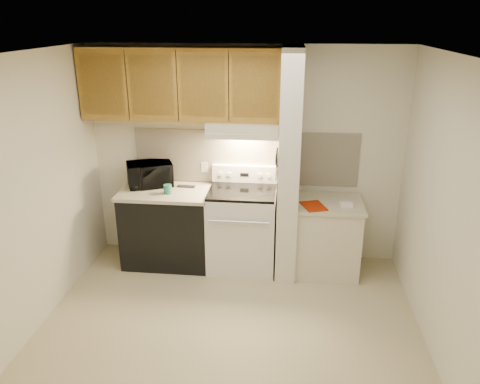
# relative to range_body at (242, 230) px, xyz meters

# --- Properties ---
(floor) EXTENTS (3.60, 3.60, 0.00)m
(floor) POSITION_rel_range_body_xyz_m (0.00, -1.16, -0.46)
(floor) COLOR tan
(floor) RESTS_ON ground
(ceiling) EXTENTS (3.60, 3.60, 0.00)m
(ceiling) POSITION_rel_range_body_xyz_m (0.00, -1.16, 2.04)
(ceiling) COLOR white
(ceiling) RESTS_ON wall_back
(wall_back) EXTENTS (3.60, 2.50, 0.02)m
(wall_back) POSITION_rel_range_body_xyz_m (0.00, 0.34, 0.79)
(wall_back) COLOR beige
(wall_back) RESTS_ON floor
(wall_left) EXTENTS (0.02, 3.00, 2.50)m
(wall_left) POSITION_rel_range_body_xyz_m (-1.80, -1.16, 0.79)
(wall_left) COLOR beige
(wall_left) RESTS_ON floor
(wall_right) EXTENTS (0.02, 3.00, 2.50)m
(wall_right) POSITION_rel_range_body_xyz_m (1.80, -1.16, 0.79)
(wall_right) COLOR beige
(wall_right) RESTS_ON floor
(backsplash) EXTENTS (2.60, 0.02, 0.63)m
(backsplash) POSITION_rel_range_body_xyz_m (0.00, 0.33, 0.78)
(backsplash) COLOR #FDEFCE
(backsplash) RESTS_ON wall_back
(range_body) EXTENTS (0.76, 0.65, 0.92)m
(range_body) POSITION_rel_range_body_xyz_m (0.00, 0.00, 0.00)
(range_body) COLOR silver
(range_body) RESTS_ON floor
(oven_window) EXTENTS (0.50, 0.01, 0.30)m
(oven_window) POSITION_rel_range_body_xyz_m (0.00, -0.32, 0.04)
(oven_window) COLOR black
(oven_window) RESTS_ON range_body
(oven_handle) EXTENTS (0.65, 0.02, 0.02)m
(oven_handle) POSITION_rel_range_body_xyz_m (0.00, -0.35, 0.26)
(oven_handle) COLOR silver
(oven_handle) RESTS_ON range_body
(cooktop) EXTENTS (0.74, 0.64, 0.03)m
(cooktop) POSITION_rel_range_body_xyz_m (0.00, 0.00, 0.48)
(cooktop) COLOR black
(cooktop) RESTS_ON range_body
(range_backguard) EXTENTS (0.76, 0.08, 0.20)m
(range_backguard) POSITION_rel_range_body_xyz_m (0.00, 0.28, 0.59)
(range_backguard) COLOR silver
(range_backguard) RESTS_ON range_body
(range_display) EXTENTS (0.10, 0.01, 0.04)m
(range_display) POSITION_rel_range_body_xyz_m (0.00, 0.24, 0.59)
(range_display) COLOR black
(range_display) RESTS_ON range_backguard
(range_knob_left_outer) EXTENTS (0.05, 0.02, 0.05)m
(range_knob_left_outer) POSITION_rel_range_body_xyz_m (-0.28, 0.24, 0.59)
(range_knob_left_outer) COLOR silver
(range_knob_left_outer) RESTS_ON range_backguard
(range_knob_left_inner) EXTENTS (0.05, 0.02, 0.05)m
(range_knob_left_inner) POSITION_rel_range_body_xyz_m (-0.18, 0.24, 0.59)
(range_knob_left_inner) COLOR silver
(range_knob_left_inner) RESTS_ON range_backguard
(range_knob_right_inner) EXTENTS (0.05, 0.02, 0.05)m
(range_knob_right_inner) POSITION_rel_range_body_xyz_m (0.18, 0.24, 0.59)
(range_knob_right_inner) COLOR silver
(range_knob_right_inner) RESTS_ON range_backguard
(range_knob_right_outer) EXTENTS (0.05, 0.02, 0.05)m
(range_knob_right_outer) POSITION_rel_range_body_xyz_m (0.28, 0.24, 0.59)
(range_knob_right_outer) COLOR silver
(range_knob_right_outer) RESTS_ON range_backguard
(dishwasher_front) EXTENTS (1.00, 0.63, 0.87)m
(dishwasher_front) POSITION_rel_range_body_xyz_m (-0.88, 0.01, -0.03)
(dishwasher_front) COLOR black
(dishwasher_front) RESTS_ON floor
(left_countertop) EXTENTS (1.04, 0.67, 0.04)m
(left_countertop) POSITION_rel_range_body_xyz_m (-0.88, 0.01, 0.43)
(left_countertop) COLOR beige
(left_countertop) RESTS_ON dishwasher_front
(spoon_rest) EXTENTS (0.21, 0.08, 0.01)m
(spoon_rest) POSITION_rel_range_body_xyz_m (-0.67, 0.14, 0.46)
(spoon_rest) COLOR black
(spoon_rest) RESTS_ON left_countertop
(teal_jar) EXTENTS (0.12, 0.12, 0.10)m
(teal_jar) POSITION_rel_range_body_xyz_m (-0.83, -0.09, 0.50)
(teal_jar) COLOR #276E61
(teal_jar) RESTS_ON left_countertop
(outlet) EXTENTS (0.08, 0.01, 0.12)m
(outlet) POSITION_rel_range_body_xyz_m (-0.48, 0.32, 0.64)
(outlet) COLOR beige
(outlet) RESTS_ON backsplash
(microwave) EXTENTS (0.60, 0.51, 0.28)m
(microwave) POSITION_rel_range_body_xyz_m (-1.10, 0.15, 0.59)
(microwave) COLOR black
(microwave) RESTS_ON left_countertop
(partition_pillar) EXTENTS (0.22, 0.70, 2.50)m
(partition_pillar) POSITION_rel_range_body_xyz_m (0.51, -0.01, 0.79)
(partition_pillar) COLOR beige
(partition_pillar) RESTS_ON floor
(pillar_trim) EXTENTS (0.01, 0.70, 0.04)m
(pillar_trim) POSITION_rel_range_body_xyz_m (0.39, -0.01, 0.84)
(pillar_trim) COLOR olive
(pillar_trim) RESTS_ON partition_pillar
(knife_strip) EXTENTS (0.02, 0.42, 0.04)m
(knife_strip) POSITION_rel_range_body_xyz_m (0.39, -0.06, 0.86)
(knife_strip) COLOR black
(knife_strip) RESTS_ON partition_pillar
(knife_blade_a) EXTENTS (0.01, 0.03, 0.16)m
(knife_blade_a) POSITION_rel_range_body_xyz_m (0.38, -0.21, 0.76)
(knife_blade_a) COLOR silver
(knife_blade_a) RESTS_ON knife_strip
(knife_handle_a) EXTENTS (0.02, 0.02, 0.10)m
(knife_handle_a) POSITION_rel_range_body_xyz_m (0.38, -0.21, 0.91)
(knife_handle_a) COLOR black
(knife_handle_a) RESTS_ON knife_strip
(knife_blade_b) EXTENTS (0.01, 0.04, 0.18)m
(knife_blade_b) POSITION_rel_range_body_xyz_m (0.38, -0.14, 0.75)
(knife_blade_b) COLOR silver
(knife_blade_b) RESTS_ON knife_strip
(knife_handle_b) EXTENTS (0.02, 0.02, 0.10)m
(knife_handle_b) POSITION_rel_range_body_xyz_m (0.38, -0.12, 0.91)
(knife_handle_b) COLOR black
(knife_handle_b) RESTS_ON knife_strip
(knife_blade_c) EXTENTS (0.01, 0.04, 0.20)m
(knife_blade_c) POSITION_rel_range_body_xyz_m (0.38, -0.05, 0.74)
(knife_blade_c) COLOR silver
(knife_blade_c) RESTS_ON knife_strip
(knife_handle_c) EXTENTS (0.02, 0.02, 0.10)m
(knife_handle_c) POSITION_rel_range_body_xyz_m (0.38, -0.06, 0.91)
(knife_handle_c) COLOR black
(knife_handle_c) RESTS_ON knife_strip
(knife_blade_d) EXTENTS (0.01, 0.04, 0.16)m
(knife_blade_d) POSITION_rel_range_body_xyz_m (0.38, 0.02, 0.76)
(knife_blade_d) COLOR silver
(knife_blade_d) RESTS_ON knife_strip
(knife_handle_d) EXTENTS (0.02, 0.02, 0.10)m
(knife_handle_d) POSITION_rel_range_body_xyz_m (0.38, 0.01, 0.91)
(knife_handle_d) COLOR black
(knife_handle_d) RESTS_ON knife_strip
(knife_blade_e) EXTENTS (0.01, 0.04, 0.18)m
(knife_blade_e) POSITION_rel_range_body_xyz_m (0.38, 0.10, 0.75)
(knife_blade_e) COLOR silver
(knife_blade_e) RESTS_ON knife_strip
(knife_handle_e) EXTENTS (0.02, 0.02, 0.10)m
(knife_handle_e) POSITION_rel_range_body_xyz_m (0.38, 0.12, 0.91)
(knife_handle_e) COLOR black
(knife_handle_e) RESTS_ON knife_strip
(oven_mitt) EXTENTS (0.03, 0.10, 0.23)m
(oven_mitt) POSITION_rel_range_body_xyz_m (0.38, 0.17, 0.69)
(oven_mitt) COLOR slate
(oven_mitt) RESTS_ON partition_pillar
(right_cab_base) EXTENTS (0.70, 0.60, 0.81)m
(right_cab_base) POSITION_rel_range_body_xyz_m (0.97, -0.01, -0.06)
(right_cab_base) COLOR beige
(right_cab_base) RESTS_ON floor
(right_countertop) EXTENTS (0.74, 0.64, 0.04)m
(right_countertop) POSITION_rel_range_body_xyz_m (0.97, -0.01, 0.37)
(right_countertop) COLOR beige
(right_countertop) RESTS_ON right_cab_base
(red_folder) EXTENTS (0.31, 0.36, 0.01)m
(red_folder) POSITION_rel_range_body_xyz_m (0.79, -0.16, 0.40)
(red_folder) COLOR #9A2002
(red_folder) RESTS_ON right_countertop
(white_box) EXTENTS (0.14, 0.10, 0.04)m
(white_box) POSITION_rel_range_body_xyz_m (1.14, -0.11, 0.41)
(white_box) COLOR white
(white_box) RESTS_ON right_countertop
(range_hood) EXTENTS (0.78, 0.44, 0.15)m
(range_hood) POSITION_rel_range_body_xyz_m (0.00, 0.12, 1.17)
(range_hood) COLOR beige
(range_hood) RESTS_ON upper_cabinets
(hood_lip) EXTENTS (0.78, 0.04, 0.06)m
(hood_lip) POSITION_rel_range_body_xyz_m (0.00, -0.08, 1.12)
(hood_lip) COLOR beige
(hood_lip) RESTS_ON range_hood
(upper_cabinets) EXTENTS (2.18, 0.33, 0.77)m
(upper_cabinets) POSITION_rel_range_body_xyz_m (-0.69, 0.17, 1.62)
(upper_cabinets) COLOR olive
(upper_cabinets) RESTS_ON wall_back
(cab_door_a) EXTENTS (0.46, 0.01, 0.63)m
(cab_door_a) POSITION_rel_range_body_xyz_m (-1.51, 0.01, 1.62)
(cab_door_a) COLOR olive
(cab_door_a) RESTS_ON upper_cabinets
(cab_gap_a) EXTENTS (0.01, 0.01, 0.73)m
(cab_gap_a) POSITION_rel_range_body_xyz_m (-1.23, 0.01, 1.62)
(cab_gap_a) COLOR black
(cab_gap_a) RESTS_ON upper_cabinets
(cab_door_b) EXTENTS (0.46, 0.01, 0.63)m
(cab_door_b) POSITION_rel_range_body_xyz_m (-0.96, 0.01, 1.62)
(cab_door_b) COLOR olive
(cab_door_b) RESTS_ON upper_cabinets
(cab_gap_b) EXTENTS (0.01, 0.01, 0.73)m
(cab_gap_b) POSITION_rel_range_body_xyz_m (-0.69, 0.01, 1.62)
(cab_gap_b) COLOR black
(cab_gap_b) RESTS_ON upper_cabinets
(cab_door_c) EXTENTS (0.46, 0.01, 0.63)m
(cab_door_c) POSITION_rel_range_body_xyz_m (-0.42, 0.01, 1.62)
(cab_door_c) COLOR olive
(cab_door_c) RESTS_ON upper_cabinets
(cab_gap_c) EXTENTS (0.01, 0.01, 0.73)m
(cab_gap_c) POSITION_rel_range_body_xyz_m (-0.14, 0.01, 1.62)
(cab_gap_c) COLOR black
(cab_gap_c) RESTS_ON upper_cabinets
(cab_door_d) EXTENTS (0.46, 0.01, 0.63)m
(cab_door_d) POSITION_rel_range_body_xyz_m (0.13, 0.01, 1.62)
(cab_door_d) COLOR olive
(cab_door_d) RESTS_ON upper_cabinets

